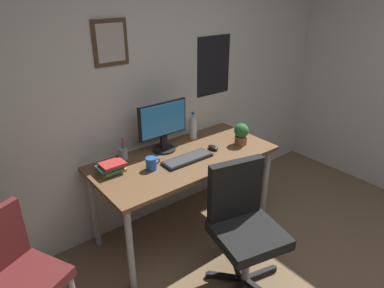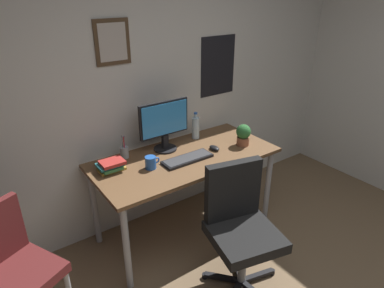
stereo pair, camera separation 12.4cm
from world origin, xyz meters
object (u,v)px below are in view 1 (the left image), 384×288
(side_chair, at_px, (14,271))
(keyboard, at_px, (187,159))
(computer_mouse, at_px, (213,148))
(book_stack_left, at_px, (111,167))
(water_bottle, at_px, (193,127))
(office_chair, at_px, (243,221))
(monitor, at_px, (163,124))
(pen_cup, at_px, (123,153))
(coffee_mug_near, at_px, (151,163))
(potted_plant, at_px, (241,133))

(side_chair, bearing_deg, keyboard, 4.15)
(computer_mouse, distance_m, book_stack_left, 0.89)
(side_chair, relative_size, water_bottle, 3.47)
(keyboard, distance_m, computer_mouse, 0.30)
(office_chair, xyz_separation_m, keyboard, (-0.01, 0.63, 0.24))
(monitor, bearing_deg, pen_cup, 170.35)
(side_chair, height_order, monitor, monitor)
(water_bottle, height_order, coffee_mug_near, water_bottle)
(pen_cup, bearing_deg, side_chair, -155.98)
(office_chair, relative_size, water_bottle, 3.76)
(water_bottle, bearing_deg, keyboard, -134.24)
(side_chair, bearing_deg, book_stack_left, 20.12)
(computer_mouse, distance_m, pen_cup, 0.77)
(water_bottle, bearing_deg, coffee_mug_near, -156.56)
(water_bottle, relative_size, book_stack_left, 1.22)
(side_chair, xyz_separation_m, monitor, (1.35, 0.38, 0.50))
(monitor, height_order, potted_plant, monitor)
(book_stack_left, bearing_deg, side_chair, -159.88)
(book_stack_left, bearing_deg, office_chair, -54.64)
(computer_mouse, relative_size, pen_cup, 0.55)
(keyboard, bearing_deg, coffee_mug_near, 169.83)
(office_chair, distance_m, water_bottle, 1.06)
(computer_mouse, distance_m, potted_plant, 0.29)
(keyboard, xyz_separation_m, water_bottle, (0.32, 0.33, 0.09))
(keyboard, relative_size, potted_plant, 2.21)
(water_bottle, bearing_deg, pen_cup, 178.77)
(monitor, xyz_separation_m, book_stack_left, (-0.54, -0.08, -0.19))
(coffee_mug_near, bearing_deg, potted_plant, -6.47)
(potted_plant, bearing_deg, office_chair, -133.46)
(coffee_mug_near, relative_size, potted_plant, 0.63)
(computer_mouse, height_order, book_stack_left, book_stack_left)
(keyboard, height_order, pen_cup, pen_cup)
(keyboard, xyz_separation_m, coffee_mug_near, (-0.31, 0.06, 0.04))
(side_chair, xyz_separation_m, computer_mouse, (1.69, 0.13, 0.28))
(office_chair, bearing_deg, coffee_mug_near, 115.00)
(coffee_mug_near, bearing_deg, side_chair, -171.79)
(computer_mouse, height_order, coffee_mug_near, coffee_mug_near)
(side_chair, bearing_deg, coffee_mug_near, 8.21)
(side_chair, distance_m, potted_plant, 2.00)
(computer_mouse, xyz_separation_m, coffee_mug_near, (-0.61, 0.03, 0.03))
(side_chair, relative_size, pen_cup, 4.38)
(keyboard, xyz_separation_m, potted_plant, (0.57, -0.04, 0.09))
(monitor, xyz_separation_m, pen_cup, (-0.36, 0.06, -0.19))
(keyboard, bearing_deg, side_chair, -175.85)
(monitor, distance_m, pen_cup, 0.41)
(side_chair, relative_size, potted_plant, 4.49)
(coffee_mug_near, bearing_deg, book_stack_left, 152.07)
(keyboard, bearing_deg, potted_plant, -4.44)
(pen_cup, bearing_deg, coffee_mug_near, -72.90)
(potted_plant, xyz_separation_m, book_stack_left, (-1.15, 0.24, -0.06))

